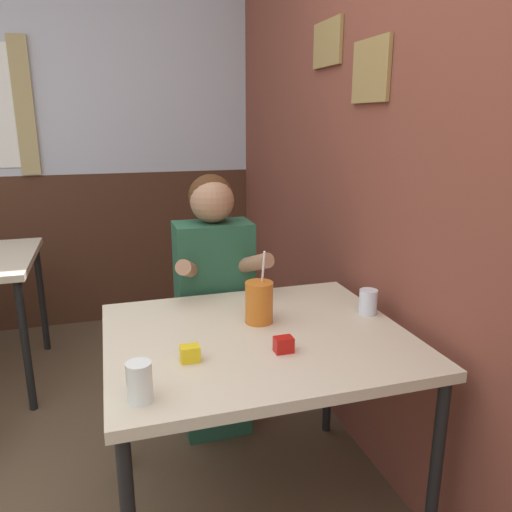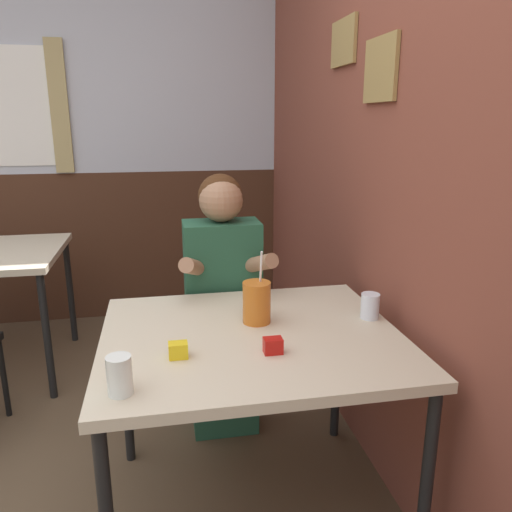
{
  "view_description": "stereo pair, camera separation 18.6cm",
  "coord_description": "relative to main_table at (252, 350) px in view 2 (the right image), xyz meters",
  "views": [
    {
      "loc": [
        0.41,
        -1.22,
        1.47
      ],
      "look_at": [
        0.93,
        0.49,
        0.98
      ],
      "focal_mm": 35.0,
      "sensor_mm": 36.0,
      "label": 1
    },
    {
      "loc": [
        0.59,
        -1.27,
        1.47
      ],
      "look_at": [
        0.93,
        0.49,
        0.98
      ],
      "focal_mm": 35.0,
      "sensor_mm": 36.0,
      "label": 2
    }
  ],
  "objects": [
    {
      "name": "condiment_ketchup",
      "position": [
        0.04,
        -0.16,
        0.09
      ],
      "size": [
        0.06,
        0.04,
        0.05
      ],
      "color": "#B7140F",
      "rests_on": "main_table"
    },
    {
      "name": "brick_wall_right",
      "position": [
        0.6,
        0.92,
        0.67
      ],
      "size": [
        0.08,
        4.48,
        2.7
      ],
      "color": "brown",
      "rests_on": "ground_plane"
    },
    {
      "name": "glass_center",
      "position": [
        -0.42,
        -0.32,
        0.12
      ],
      "size": [
        0.07,
        0.07,
        0.11
      ],
      "color": "silver",
      "rests_on": "main_table"
    },
    {
      "name": "glass_near_pitcher",
      "position": [
        0.46,
        0.05,
        0.11
      ],
      "size": [
        0.07,
        0.07,
        0.1
      ],
      "color": "silver",
      "rests_on": "main_table"
    },
    {
      "name": "back_wall",
      "position": [
        -0.89,
        2.2,
        0.67
      ],
      "size": [
        5.9,
        0.09,
        2.7
      ],
      "color": "silver",
      "rests_on": "ground_plane"
    },
    {
      "name": "condiment_mustard",
      "position": [
        -0.26,
        -0.14,
        0.09
      ],
      "size": [
        0.06,
        0.04,
        0.05
      ],
      "color": "yellow",
      "rests_on": "main_table"
    },
    {
      "name": "person_seated",
      "position": [
        -0.03,
        0.57,
        -0.04
      ],
      "size": [
        0.42,
        0.4,
        1.24
      ],
      "color": "#235138",
      "rests_on": "ground_plane"
    },
    {
      "name": "main_table",
      "position": [
        0.0,
        0.0,
        0.0
      ],
      "size": [
        1.04,
        0.89,
        0.75
      ],
      "color": "beige",
      "rests_on": "ground_plane"
    },
    {
      "name": "cocktail_pitcher",
      "position": [
        0.04,
        0.1,
        0.14
      ],
      "size": [
        0.1,
        0.1,
        0.27
      ],
      "color": "#C6661E",
      "rests_on": "main_table"
    }
  ]
}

